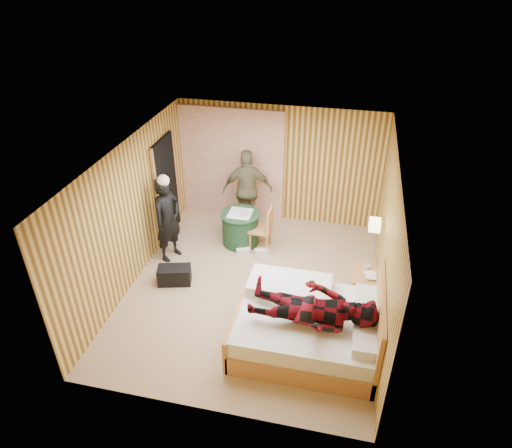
% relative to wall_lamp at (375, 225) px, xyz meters
% --- Properties ---
extents(floor, '(4.20, 5.00, 0.01)m').
position_rel_wall_lamp_xyz_m(floor, '(-1.92, -0.45, -1.30)').
color(floor, tan).
rests_on(floor, ground).
extents(ceiling, '(4.20, 5.00, 0.01)m').
position_rel_wall_lamp_xyz_m(ceiling, '(-1.92, -0.45, 1.20)').
color(ceiling, white).
rests_on(ceiling, wall_back).
extents(wall_back, '(4.20, 0.02, 2.50)m').
position_rel_wall_lamp_xyz_m(wall_back, '(-1.92, 2.05, -0.05)').
color(wall_back, '#EEC55B').
rests_on(wall_back, floor).
extents(wall_left, '(0.02, 5.00, 2.50)m').
position_rel_wall_lamp_xyz_m(wall_left, '(-4.02, -0.45, -0.05)').
color(wall_left, '#EEC55B').
rests_on(wall_left, floor).
extents(wall_right, '(0.02, 5.00, 2.50)m').
position_rel_wall_lamp_xyz_m(wall_right, '(0.18, -0.45, -0.05)').
color(wall_right, '#EEC55B').
rests_on(wall_right, floor).
extents(curtain, '(2.20, 0.08, 2.40)m').
position_rel_wall_lamp_xyz_m(curtain, '(-2.92, 1.98, -0.10)').
color(curtain, beige).
rests_on(curtain, floor).
extents(doorway, '(0.06, 0.90, 2.05)m').
position_rel_wall_lamp_xyz_m(doorway, '(-3.98, 0.95, -0.28)').
color(doorway, black).
rests_on(doorway, floor).
extents(wall_lamp, '(0.26, 0.24, 0.16)m').
position_rel_wall_lamp_xyz_m(wall_lamp, '(0.00, 0.00, 0.00)').
color(wall_lamp, gold).
rests_on(wall_lamp, wall_right).
extents(bed, '(2.13, 1.68, 1.16)m').
position_rel_wall_lamp_xyz_m(bed, '(-0.80, -1.49, -0.97)').
color(bed, tan).
rests_on(bed, floor).
extents(nightstand, '(0.42, 0.58, 0.56)m').
position_rel_wall_lamp_xyz_m(nightstand, '(-0.04, -0.35, -1.01)').
color(nightstand, tan).
rests_on(nightstand, floor).
extents(round_table, '(0.77, 0.77, 0.68)m').
position_rel_wall_lamp_xyz_m(round_table, '(-2.48, 0.89, -0.96)').
color(round_table, '#224A2B').
rests_on(round_table, floor).
extents(chair_far, '(0.53, 0.53, 0.93)m').
position_rel_wall_lamp_xyz_m(chair_far, '(-2.50, 1.51, -0.76)').
color(chair_far, tan).
rests_on(chair_far, floor).
extents(chair_near, '(0.42, 0.42, 0.90)m').
position_rel_wall_lamp_xyz_m(chair_near, '(-1.97, 0.79, -0.77)').
color(chair_near, tan).
rests_on(chair_near, floor).
extents(duffel_bag, '(0.63, 0.44, 0.32)m').
position_rel_wall_lamp_xyz_m(duffel_bag, '(-3.30, -0.59, -1.14)').
color(duffel_bag, black).
rests_on(duffel_bag, floor).
extents(sneaker_left, '(0.28, 0.20, 0.12)m').
position_rel_wall_lamp_xyz_m(sneaker_left, '(-2.33, 0.52, -1.24)').
color(sneaker_left, white).
rests_on(sneaker_left, floor).
extents(sneaker_right, '(0.28, 0.21, 0.12)m').
position_rel_wall_lamp_xyz_m(sneaker_right, '(-1.98, 0.59, -1.24)').
color(sneaker_right, white).
rests_on(sneaker_right, floor).
extents(woman_standing, '(0.59, 0.71, 1.65)m').
position_rel_wall_lamp_xyz_m(woman_standing, '(-3.65, 0.14, -0.47)').
color(woman_standing, black).
rests_on(woman_standing, floor).
extents(man_at_table, '(1.08, 0.63, 1.72)m').
position_rel_wall_lamp_xyz_m(man_at_table, '(-2.48, 1.54, -0.44)').
color(man_at_table, brown).
rests_on(man_at_table, floor).
extents(man_on_bed, '(0.86, 0.67, 1.77)m').
position_rel_wall_lamp_xyz_m(man_on_bed, '(-0.77, -1.72, -0.29)').
color(man_on_bed, maroon).
rests_on(man_on_bed, bed).
extents(book_lower, '(0.24, 0.27, 0.02)m').
position_rel_wall_lamp_xyz_m(book_lower, '(-0.04, -0.40, -0.73)').
color(book_lower, white).
rests_on(book_lower, nightstand).
extents(book_upper, '(0.17, 0.23, 0.02)m').
position_rel_wall_lamp_xyz_m(book_upper, '(-0.04, -0.40, -0.71)').
color(book_upper, white).
rests_on(book_upper, nightstand).
extents(cup_nightstand, '(0.10, 0.10, 0.09)m').
position_rel_wall_lamp_xyz_m(cup_nightstand, '(-0.04, -0.22, -0.70)').
color(cup_nightstand, white).
rests_on(cup_nightstand, nightstand).
extents(cup_table, '(0.16, 0.16, 0.10)m').
position_rel_wall_lamp_xyz_m(cup_table, '(-2.38, 0.84, -0.57)').
color(cup_table, white).
rests_on(cup_table, round_table).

